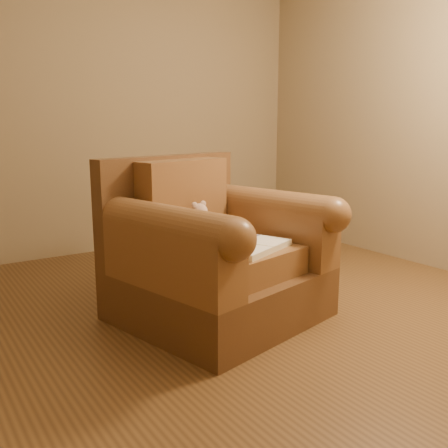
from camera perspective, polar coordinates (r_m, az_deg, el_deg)
floor at (r=3.34m, az=1.03°, el=-9.77°), size 4.00×4.00×0.00m
room at (r=3.16m, az=1.15°, el=20.66°), size 4.02×4.02×2.71m
armchair at (r=3.14m, az=-1.21°, el=-3.72°), size 1.32×1.28×1.00m
teddy_bear at (r=3.16m, az=-2.54°, el=-0.17°), size 0.18×0.21×0.25m
guidebook at (r=2.94m, az=3.21°, el=-2.59°), size 0.55×0.45×0.04m
side_table at (r=4.27m, az=-0.53°, el=-0.84°), size 0.40×0.40×0.56m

